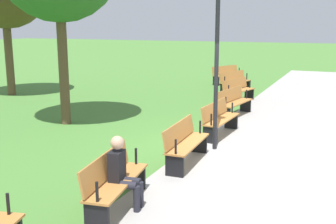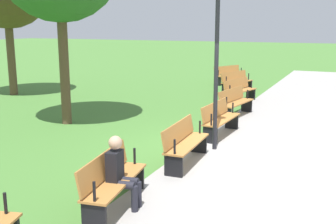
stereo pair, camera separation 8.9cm
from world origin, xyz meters
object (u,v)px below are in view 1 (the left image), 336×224
Objects in this scene: person_seated at (122,170)px; bench_6 at (114,180)px; bench_5 at (185,142)px; bench_4 at (219,118)px; bench_0 at (227,74)px; bench_3 at (234,102)px; bench_2 at (238,90)px; bench_1 at (234,81)px; lamp_post at (218,23)px.

bench_6 is at bearing -82.43° from person_seated.
bench_4 is at bearing 177.05° from bench_5.
bench_0 is 1.00× the size of bench_5.
bench_6 is (7.46, 0.00, 0.00)m from bench_3.
bench_4 is 1.00× the size of bench_5.
bench_2 is at bearing -168.24° from bench_4.
bench_2 is 4.98m from bench_4.
bench_1 is (2.29, 0.99, 0.00)m from bench_0.
bench_1 is 0.43× the size of lamp_post.
bench_0 is 0.98× the size of bench_1.
bench_4 is at bearing 169.79° from person_seated.
bench_6 is (12.28, 1.26, 0.00)m from bench_1.
bench_6 is 4.51m from lamp_post.
lamp_post is at bearing 163.08° from bench_6.
bench_6 is 0.22m from person_seated.
bench_5 is at bearing 168.40° from person_seated.
lamp_post is at bearing 24.29° from bench_2.
bench_5 is 1.50× the size of person_seated.
bench_0 is at bearing -165.59° from lamp_post.
bench_1 is 1.02× the size of bench_5.
bench_6 is at bearing -8.06° from lamp_post.
bench_2 is 1.02× the size of bench_5.
bench_1 and bench_6 have the same top height.
person_seated is (14.53, 2.40, 0.16)m from bench_0.
bench_6 is at bearing 17.70° from bench_2.
person_seated reaches higher than bench_3.
bench_0 is 11.46m from lamp_post.
bench_0 is 12.34m from bench_5.
lamp_post is (10.84, 2.79, 2.48)m from bench_0.
bench_0 is 14.74m from bench_6.
bench_4 and bench_5 have the same top height.
bench_0 is 14.72m from person_seated.
bench_2 and bench_4 have the same top height.
bench_1 is 4.98m from bench_3.
person_seated is at bearing 1.60° from bench_4.
bench_2 is at bearing 174.89° from person_seated.
bench_1 is 1.00× the size of bench_6.
bench_0 and bench_5 have the same top height.
bench_4 is at bearing 32.41° from bench_1.
bench_2 is 1.01× the size of bench_3.
person_seated is (-0.04, 0.14, 0.16)m from bench_6.
person_seated is (7.42, 0.14, 0.16)m from bench_3.
lamp_post is at bearing 32.50° from bench_1.
bench_5 is (7.42, 0.76, 0.00)m from bench_2.
bench_1 is at bearing -165.30° from bench_4.
bench_3 is at bearing 35.35° from bench_1.
person_seated is at bearing -6.03° from lamp_post.
bench_3 is at bearing 172.21° from person_seated.
bench_5 is at bearing 29.47° from bench_1.
bench_5 is (12.09, 2.51, 0.00)m from bench_0.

